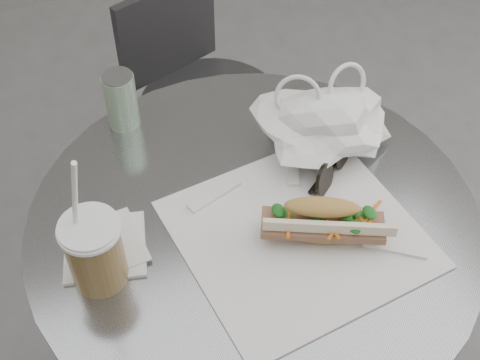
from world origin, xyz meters
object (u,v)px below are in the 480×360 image
object	(u,v)px
iced_coffee	(95,251)
sunglasses	(331,168)
cafe_table	(252,305)
chair_far	(204,132)
drink_can	(121,100)
banh_mi	(322,221)

from	to	relation	value
iced_coffee	sunglasses	bearing A→B (deg)	9.07
cafe_table	sunglasses	bearing A→B (deg)	14.58
chair_far	sunglasses	size ratio (longest dim) A/B	6.23
chair_far	drink_can	distance (m)	0.64
banh_mi	iced_coffee	xyz separation A→B (m)	(-0.35, 0.05, 0.02)
cafe_table	chair_far	distance (m)	0.67
cafe_table	banh_mi	world-z (taller)	banh_mi
cafe_table	chair_far	xyz separation A→B (m)	(0.11, 0.65, -0.15)
cafe_table	iced_coffee	bearing A→B (deg)	-174.35
chair_far	iced_coffee	xyz separation A→B (m)	(-0.37, -0.68, 0.49)
banh_mi	sunglasses	distance (m)	0.14
cafe_table	iced_coffee	world-z (taller)	iced_coffee
chair_far	sunglasses	distance (m)	0.75
sunglasses	drink_can	world-z (taller)	drink_can
chair_far	sunglasses	bearing A→B (deg)	74.97
iced_coffee	sunglasses	size ratio (longest dim) A/B	2.38
cafe_table	banh_mi	xyz separation A→B (m)	(0.09, -0.07, 0.32)
chair_far	iced_coffee	size ratio (longest dim) A/B	2.62
chair_far	sunglasses	world-z (taller)	sunglasses
iced_coffee	sunglasses	distance (m)	0.43
iced_coffee	drink_can	world-z (taller)	iced_coffee
iced_coffee	drink_can	bearing A→B (deg)	70.43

